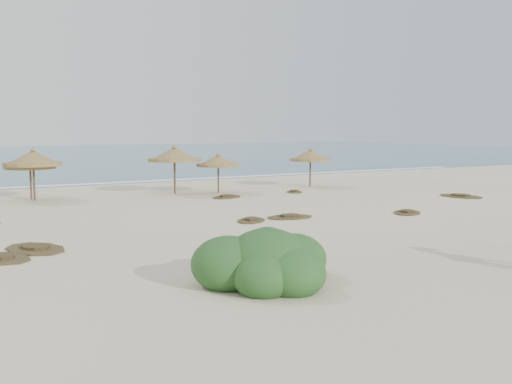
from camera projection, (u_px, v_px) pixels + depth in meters
ground at (333, 241)px, 20.79m from camera, size 160.00×160.00×0.00m
ocean at (23, 156)px, 85.17m from camera, size 200.00×100.00×0.01m
foam_line at (120, 182)px, 43.11m from camera, size 70.00×0.60×0.01m
palapa_1 at (30, 163)px, 32.70m from camera, size 3.61×3.61×2.72m
palapa_2 at (33, 159)px, 32.09m from camera, size 3.91×3.91×3.03m
palapa_3 at (174, 155)px, 35.62m from camera, size 3.63×3.63×3.10m
palapa_4 at (218, 161)px, 35.94m from camera, size 3.57×3.57×2.59m
palapa_5 at (310, 156)px, 39.86m from camera, size 3.64×3.64×2.78m
bush at (267, 263)px, 14.88m from camera, size 3.84×3.38×1.72m
scrub_0 at (0, 258)px, 17.77m from camera, size 2.39×2.67×0.16m
scrub_1 at (35, 248)px, 19.18m from camera, size 2.43×2.96×0.16m
scrub_2 at (251, 220)px, 25.11m from camera, size 2.09×2.09×0.16m
scrub_3 at (290, 217)px, 26.07m from camera, size 2.37×1.71×0.16m
scrub_4 at (407, 212)px, 27.44m from camera, size 2.32×2.20×0.16m
scrub_5 at (461, 196)px, 34.09m from camera, size 2.09×2.92×0.16m
scrub_7 at (227, 197)px, 33.71m from camera, size 2.46×2.09×0.16m
scrub_9 at (277, 239)px, 20.72m from camera, size 1.97×2.44×0.16m
scrub_10 at (294, 192)px, 36.43m from camera, size 1.56×1.80×0.16m
scrub_11 at (283, 260)px, 17.44m from camera, size 2.39×1.97×0.16m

